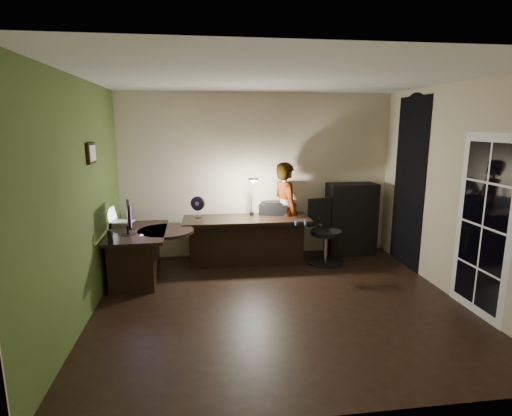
{
  "coord_description": "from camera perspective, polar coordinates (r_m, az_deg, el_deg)",
  "views": [
    {
      "loc": [
        -0.91,
        -4.55,
        2.18
      ],
      "look_at": [
        -0.15,
        1.05,
        1.0
      ],
      "focal_mm": 28.0,
      "sensor_mm": 36.0,
      "label": 1
    }
  ],
  "objects": [
    {
      "name": "laptop_stand",
      "position": [
        6.1,
        -18.86,
        -2.3
      ],
      "size": [
        0.23,
        0.2,
        0.09
      ],
      "primitive_type": "cube",
      "rotation": [
        0.0,
        0.0,
        0.11
      ],
      "color": "silver",
      "rests_on": "desk_left"
    },
    {
      "name": "person",
      "position": [
        6.52,
        4.25,
        -0.46
      ],
      "size": [
        0.52,
        0.65,
        1.6
      ],
      "primitive_type": "imported",
      "rotation": [
        0.0,
        0.0,
        1.84
      ],
      "color": "#D8A88C",
      "rests_on": "floor"
    },
    {
      "name": "desk_fan",
      "position": [
        6.33,
        -8.28,
        0.13
      ],
      "size": [
        0.25,
        0.2,
        0.35
      ],
      "primitive_type": "cube",
      "rotation": [
        0.0,
        0.0,
        -0.38
      ],
      "color": "black",
      "rests_on": "desk_right"
    },
    {
      "name": "ceiling",
      "position": [
        4.67,
        3.74,
        18.21
      ],
      "size": [
        4.5,
        4.0,
        0.01
      ],
      "primitive_type": "cube",
      "color": "silver",
      "rests_on": "floor"
    },
    {
      "name": "french_door",
      "position": [
        5.21,
        29.66,
        -2.3
      ],
      "size": [
        0.02,
        0.92,
        2.1
      ],
      "primitive_type": "cube",
      "color": "white",
      "rests_on": "floor"
    },
    {
      "name": "arched_doorway",
      "position": [
        6.57,
        21.03,
        3.31
      ],
      "size": [
        0.01,
        0.9,
        2.6
      ],
      "primitive_type": "cube",
      "color": "black",
      "rests_on": "floor"
    },
    {
      "name": "green_wall_overlay",
      "position": [
        4.82,
        -23.63,
        0.87
      ],
      "size": [
        0.0,
        4.0,
        2.7
      ],
      "primitive_type": "cube",
      "color": "#465D27",
      "rests_on": "floor"
    },
    {
      "name": "wall_front",
      "position": [
        2.83,
        11.42,
        -5.51
      ],
      "size": [
        4.5,
        0.01,
        2.7
      ],
      "primitive_type": "cube",
      "color": "beige",
      "rests_on": "floor"
    },
    {
      "name": "desk_left",
      "position": [
        5.92,
        -16.38,
        -6.57
      ],
      "size": [
        0.81,
        1.28,
        0.73
      ],
      "primitive_type": "cube",
      "rotation": [
        0.0,
        0.0,
        0.02
      ],
      "color": "black",
      "rests_on": "floor"
    },
    {
      "name": "wall_back",
      "position": [
        6.67,
        0.18,
        4.64
      ],
      "size": [
        4.5,
        0.01,
        2.7
      ],
      "primitive_type": "cube",
      "color": "beige",
      "rests_on": "floor"
    },
    {
      "name": "desk_lamp",
      "position": [
        6.39,
        -0.65,
        1.91
      ],
      "size": [
        0.26,
        0.35,
        0.69
      ],
      "primitive_type": "cube",
      "rotation": [
        0.0,
        0.0,
        0.32
      ],
      "color": "black",
      "rests_on": "desk_right"
    },
    {
      "name": "floor",
      "position": [
        5.13,
        3.32,
        -13.43
      ],
      "size": [
        4.5,
        4.0,
        0.01
      ],
      "primitive_type": "cube",
      "color": "black",
      "rests_on": "ground"
    },
    {
      "name": "wall_left",
      "position": [
        4.82,
        -23.8,
        0.86
      ],
      "size": [
        0.01,
        4.0,
        2.7
      ],
      "primitive_type": "cube",
      "color": "beige",
      "rests_on": "floor"
    },
    {
      "name": "office_chair",
      "position": [
        6.44,
        9.99,
        -3.43
      ],
      "size": [
        0.68,
        0.68,
        1.02
      ],
      "primitive_type": "cube",
      "rotation": [
        0.0,
        0.0,
        0.21
      ],
      "color": "black",
      "rests_on": "floor"
    },
    {
      "name": "pen",
      "position": [
        5.41,
        -16.7,
        -4.35
      ],
      "size": [
        0.07,
        0.13,
        0.01
      ],
      "primitive_type": "cube",
      "rotation": [
        0.0,
        0.0,
        0.46
      ],
      "color": "black",
      "rests_on": "desk_left"
    },
    {
      "name": "printer",
      "position": [
        6.57,
        2.65,
        0.03
      ],
      "size": [
        0.55,
        0.49,
        0.2
      ],
      "primitive_type": "cube",
      "rotation": [
        0.0,
        0.0,
        -0.33
      ],
      "color": "black",
      "rests_on": "desk_right"
    },
    {
      "name": "framed_picture",
      "position": [
        5.18,
        -22.54,
        7.25
      ],
      "size": [
        0.04,
        0.3,
        0.25
      ],
      "primitive_type": "cube",
      "color": "black",
      "rests_on": "wall_left"
    },
    {
      "name": "monitor",
      "position": [
        5.63,
        -17.87,
        -2.12
      ],
      "size": [
        0.2,
        0.5,
        0.33
      ],
      "primitive_type": "cube",
      "rotation": [
        0.0,
        0.0,
        0.21
      ],
      "color": "black",
      "rests_on": "desk_left"
    },
    {
      "name": "cabinet",
      "position": [
        6.99,
        13.41,
        -1.54
      ],
      "size": [
        0.82,
        0.42,
        1.22
      ],
      "primitive_type": "cube",
      "rotation": [
        0.0,
        0.0,
        0.02
      ],
      "color": "black",
      "rests_on": "floor"
    },
    {
      "name": "speaker",
      "position": [
        5.28,
        -20.09,
        -3.99
      ],
      "size": [
        0.09,
        0.09,
        0.19
      ],
      "primitive_type": "cylinder",
      "rotation": [
        0.0,
        0.0,
        0.29
      ],
      "color": "black",
      "rests_on": "desk_left"
    },
    {
      "name": "mouse",
      "position": [
        5.55,
        -16.06,
        -3.8
      ],
      "size": [
        0.07,
        0.09,
        0.03
      ],
      "primitive_type": "ellipsoid",
      "rotation": [
        0.0,
        0.0,
        0.11
      ],
      "color": "silver",
      "rests_on": "desk_left"
    },
    {
      "name": "headphones",
      "position": [
        5.87,
        6.42,
        -2.05
      ],
      "size": [
        0.18,
        0.08,
        0.09
      ],
      "primitive_type": "cube",
      "rotation": [
        0.0,
        0.0,
        -0.01
      ],
      "color": "#2D5397",
      "rests_on": "desk_right"
    },
    {
      "name": "phone",
      "position": [
        5.81,
        -17.46,
        -3.31
      ],
      "size": [
        0.08,
        0.13,
        0.01
      ],
      "primitive_type": "cube",
      "rotation": [
        0.0,
        0.0,
        0.14
      ],
      "color": "black",
      "rests_on": "desk_left"
    },
    {
      "name": "notepad",
      "position": [
        5.34,
        -17.94,
        -4.63
      ],
      "size": [
        0.16,
        0.22,
        0.01
      ],
      "primitive_type": "cube",
      "rotation": [
        0.0,
        0.0,
        0.09
      ],
      "color": "silver",
      "rests_on": "desk_left"
    },
    {
      "name": "wall_right",
      "position": [
        5.61,
        26.77,
        2.0
      ],
      "size": [
        0.01,
        4.0,
        2.7
      ],
      "primitive_type": "cube",
      "color": "beige",
      "rests_on": "floor"
    },
    {
      "name": "desk_right",
      "position": [
        6.37,
        -1.36,
        -4.7
      ],
      "size": [
        1.99,
        0.72,
        0.74
      ],
      "primitive_type": "cube",
      "rotation": [
        0.0,
        0.0,
        -0.01
      ],
      "color": "black",
      "rests_on": "floor"
    },
    {
      "name": "laptop",
      "position": [
        6.06,
        -18.58,
        -0.9
      ],
      "size": [
        0.37,
        0.36,
        0.22
      ],
      "primitive_type": "cube",
      "rotation": [
        0.0,
        0.0,
        -0.19
      ],
      "color": "silver",
      "rests_on": "laptop_stand"
    }
  ]
}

